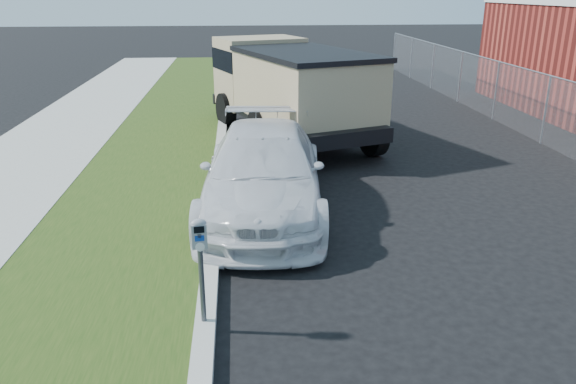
{
  "coord_description": "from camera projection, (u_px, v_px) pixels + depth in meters",
  "views": [
    {
      "loc": [
        -2.13,
        -7.02,
        3.92
      ],
      "look_at": [
        -1.4,
        1.0,
        1.0
      ],
      "focal_mm": 35.0,
      "sensor_mm": 36.0,
      "label": 1
    }
  ],
  "objects": [
    {
      "name": "ground",
      "position": [
        391.0,
        278.0,
        8.09
      ],
      "size": [
        120.0,
        120.0,
        0.0
      ],
      "primitive_type": "plane",
      "color": "black",
      "rests_on": "ground"
    },
    {
      "name": "streetside",
      "position": [
        37.0,
        231.0,
        9.47
      ],
      "size": [
        6.12,
        50.0,
        0.15
      ],
      "color": "#999991",
      "rests_on": "ground"
    },
    {
      "name": "chainlink_fence",
      "position": [
        548.0,
        97.0,
        14.72
      ],
      "size": [
        0.06,
        30.06,
        30.0
      ],
      "color": "slate",
      "rests_on": "ground"
    },
    {
      "name": "parking_meter",
      "position": [
        200.0,
        249.0,
        6.45
      ],
      "size": [
        0.2,
        0.15,
        1.35
      ],
      "rotation": [
        0.0,
        0.0,
        0.13
      ],
      "color": "#3F4247",
      "rests_on": "ground"
    },
    {
      "name": "white_wagon",
      "position": [
        263.0,
        172.0,
        10.29
      ],
      "size": [
        2.57,
        5.44,
        1.53
      ],
      "primitive_type": "imported",
      "rotation": [
        0.0,
        0.0,
        -0.08
      ],
      "color": "silver",
      "rests_on": "ground"
    },
    {
      "name": "dump_truck",
      "position": [
        287.0,
        85.0,
        15.36
      ],
      "size": [
        4.43,
        6.96,
        2.56
      ],
      "rotation": [
        0.0,
        0.0,
        0.34
      ],
      "color": "black",
      "rests_on": "ground"
    }
  ]
}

